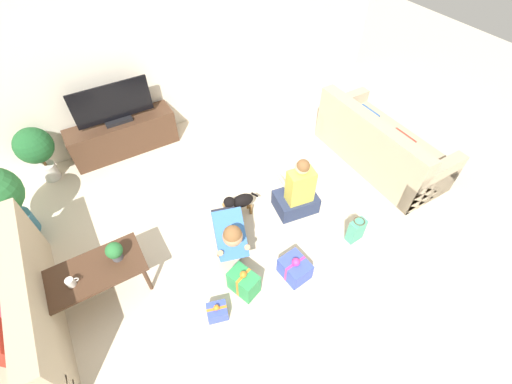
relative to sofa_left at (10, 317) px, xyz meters
The scene contains 17 objects.
ground_plane 2.44m from the sofa_left, ahead, with size 16.00×16.00×0.00m, color beige.
wall_back 3.61m from the sofa_left, 45.90° to the left, with size 8.40×0.06×2.60m.
sofa_left is the anchor object (origin of this frame).
sofa_right 4.83m from the sofa_left, ahead, with size 0.86×1.95×0.86m.
coffee_table 0.80m from the sofa_left, ahead, with size 1.05×0.52×0.47m.
tv_console 2.81m from the sofa_left, 52.14° to the left, with size 1.54×0.41×0.54m.
tv 2.85m from the sofa_left, 52.14° to the left, with size 1.08×0.20×0.58m.
potted_plant_back_left 2.27m from the sofa_left, 74.39° to the left, with size 0.48×0.48×0.84m.
person_kneeling 2.25m from the sofa_left, ahead, with size 0.52×0.85×0.82m.
person_sitting 3.28m from the sofa_left, ahead, with size 0.58×0.53×0.90m.
dog 2.61m from the sofa_left, ahead, with size 0.49×0.19×0.36m.
gift_box_a 2.86m from the sofa_left, 17.92° to the right, with size 0.30×0.34×0.31m.
gift_box_b 2.26m from the sofa_left, 19.33° to the right, with size 0.30×0.36×0.36m.
gift_box_c 1.97m from the sofa_left, 26.22° to the right, with size 0.25×0.22×0.21m.
gift_bag_a 3.73m from the sofa_left, 13.17° to the right, with size 0.21×0.14×0.35m.
mug 0.66m from the sofa_left, ahead, with size 0.12×0.08×0.09m.
tabletop_plant 1.12m from the sofa_left, ahead, with size 0.17×0.17×0.22m.
Camera 1 is at (-1.06, -2.18, 3.52)m, focal length 24.00 mm.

